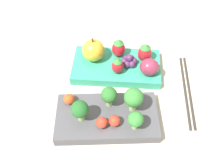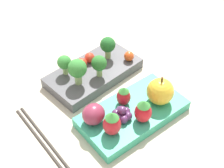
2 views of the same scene
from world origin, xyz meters
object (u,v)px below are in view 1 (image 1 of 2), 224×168
Objects in this scene: cherry_tomato_2 at (102,123)px; strawberry_0 at (118,65)px; strawberry_2 at (119,48)px; grape_cluster at (129,61)px; bento_box_fruit at (116,67)px; broccoli_floret_0 at (109,95)px; strawberry_1 at (145,53)px; broccoli_floret_1 at (80,110)px; broccoli_floret_2 at (136,120)px; plum at (149,67)px; chopsticks_pair at (188,91)px; cherry_tomato_1 at (117,121)px; broccoli_floret_3 at (134,98)px; bento_box_savoury at (107,118)px; apple at (93,50)px; cherry_tomato_0 at (69,99)px.

cherry_tomato_2 is 0.15m from strawberry_0.
grape_cluster is at bearing 127.00° from strawberry_2.
bento_box_fruit is at bearing -87.65° from strawberry_0.
broccoli_floret_0 reaches higher than strawberry_1.
broccoli_floret_0 is 0.07m from broccoli_floret_1.
bento_box_fruit is at bearing 77.53° from strawberry_2.
broccoli_floret_2 is at bearing 98.54° from bento_box_fruit.
strawberry_0 is 0.07m from plum.
strawberry_0 is (-0.02, -0.09, -0.01)m from broccoli_floret_0.
strawberry_0 reaches higher than chopsticks_pair.
broccoli_floret_3 is at bearing -135.58° from cherry_tomato_1.
broccoli_floret_0 is at bearing 76.29° from strawberry_0.
cherry_tomato_1 reaches higher than bento_box_fruit.
bento_box_savoury is at bearing 79.13° from bento_box_fruit.
broccoli_floret_2 is (-0.05, 0.03, 0.04)m from bento_box_savoury.
strawberry_2 reaches higher than bento_box_savoury.
chopsticks_pair is at bearing -143.31° from broccoli_floret_2.
cherry_tomato_2 is at bearing 29.63° from broccoli_floret_3.
cherry_tomato_2 is at bearing 74.61° from strawberry_0.
bento_box_savoury is 4.55× the size of broccoli_floret_2.
plum is (-0.07, 0.06, -0.00)m from strawberry_2.
strawberry_1 reaches higher than cherry_tomato_2.
broccoli_floret_3 is (-0.11, -0.02, 0.00)m from broccoli_floret_1.
strawberry_1 is (-0.07, -0.04, 0.00)m from strawberry_0.
bento_box_savoury is at bearing -48.54° from cherry_tomato_1.
plum is at bearing -132.18° from bento_box_savoury.
cherry_tomato_1 is at bearing 86.18° from strawberry_0.
plum is at bearing -121.55° from cherry_tomato_1.
broccoli_floret_2 reaches higher than cherry_tomato_1.
chopsticks_pair is (-0.09, 0.04, -0.04)m from plum.
cherry_tomato_2 is at bearing 66.29° from bento_box_savoury.
apple is at bearing -22.49° from plum.
plum is at bearing -108.27° from broccoli_floret_2.
broccoli_floret_1 is 2.28× the size of cherry_tomato_1.
apple reaches higher than grape_cluster.
broccoli_floret_2 is (-0.03, 0.18, 0.04)m from bento_box_fruit.
bento_box_fruit is 0.09m from plum.
strawberry_0 is 0.08m from strawberry_1.
cherry_tomato_2 is (-0.07, 0.06, 0.00)m from cherry_tomato_0.
apple is (0.05, -0.02, 0.04)m from bento_box_fruit.
bento_box_fruit is at bearing 159.03° from apple.
broccoli_floret_3 is 0.13m from grape_cluster.
apple is at bearing -67.69° from broccoli_floret_2.
cherry_tomato_2 is 0.18m from plum.
grape_cluster is at bearing -113.91° from broccoli_floret_0.
strawberry_0 is at bearing -141.67° from cherry_tomato_0.
broccoli_floret_3 reaches higher than bento_box_fruit.
grape_cluster is (-0.02, 0.03, -0.01)m from strawberry_2.
chopsticks_pair is (-0.24, -0.08, -0.06)m from broccoli_floret_1.
strawberry_2 is at bearing -94.37° from cherry_tomato_1.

